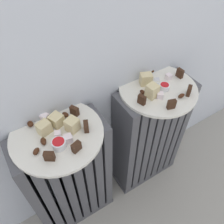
% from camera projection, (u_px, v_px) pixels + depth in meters
% --- Properties ---
extents(radiator_left, '(0.35, 0.15, 0.63)m').
position_uv_depth(radiator_left, '(70.00, 180.00, 1.01)').
color(radiator_left, '#47474C').
rests_on(radiator_left, ground_plane).
extents(radiator_right, '(0.35, 0.15, 0.63)m').
position_uv_depth(radiator_right, '(148.00, 138.00, 1.16)').
color(radiator_right, '#47474C').
rests_on(radiator_right, ground_plane).
extents(plate_left, '(0.31, 0.31, 0.01)m').
position_uv_depth(plate_left, '(57.00, 134.00, 0.77)').
color(plate_left, silver).
rests_on(plate_left, radiator_left).
extents(plate_right, '(0.31, 0.31, 0.01)m').
position_uv_depth(plate_right, '(158.00, 89.00, 0.92)').
color(plate_right, silver).
rests_on(plate_right, radiator_right).
extents(dark_cake_slice_left_0, '(0.03, 0.03, 0.03)m').
position_uv_depth(dark_cake_slice_left_0, '(49.00, 156.00, 0.68)').
color(dark_cake_slice_left_0, '#382114').
rests_on(dark_cake_slice_left_0, plate_left).
extents(dark_cake_slice_left_1, '(0.03, 0.02, 0.03)m').
position_uv_depth(dark_cake_slice_left_1, '(76.00, 147.00, 0.71)').
color(dark_cake_slice_left_1, '#382114').
rests_on(dark_cake_slice_left_1, plate_left).
extents(dark_cake_slice_left_2, '(0.03, 0.03, 0.03)m').
position_uv_depth(dark_cake_slice_left_2, '(86.00, 126.00, 0.76)').
color(dark_cake_slice_left_2, '#382114').
rests_on(dark_cake_slice_left_2, plate_left).
extents(dark_cake_slice_left_3, '(0.03, 0.03, 0.03)m').
position_uv_depth(dark_cake_slice_left_3, '(74.00, 111.00, 0.81)').
color(dark_cake_slice_left_3, '#382114').
rests_on(dark_cake_slice_left_3, plate_left).
extents(marble_cake_slice_left_0, '(0.05, 0.05, 0.05)m').
position_uv_depth(marble_cake_slice_left_0, '(72.00, 125.00, 0.76)').
color(marble_cake_slice_left_0, beige).
rests_on(marble_cake_slice_left_0, plate_left).
extents(marble_cake_slice_left_1, '(0.05, 0.04, 0.04)m').
position_uv_depth(marble_cake_slice_left_1, '(44.00, 128.00, 0.75)').
color(marble_cake_slice_left_1, beige).
rests_on(marble_cake_slice_left_1, plate_left).
extents(marble_cake_slice_left_2, '(0.05, 0.05, 0.04)m').
position_uv_depth(marble_cake_slice_left_2, '(57.00, 120.00, 0.77)').
color(marble_cake_slice_left_2, beige).
rests_on(marble_cake_slice_left_2, plate_left).
extents(turkish_delight_left_0, '(0.03, 0.03, 0.02)m').
position_uv_depth(turkish_delight_left_0, '(58.00, 134.00, 0.75)').
color(turkish_delight_left_0, white).
rests_on(turkish_delight_left_0, plate_left).
extents(turkish_delight_left_1, '(0.03, 0.03, 0.02)m').
position_uv_depth(turkish_delight_left_1, '(45.00, 117.00, 0.79)').
color(turkish_delight_left_1, white).
rests_on(turkish_delight_left_1, plate_left).
extents(turkish_delight_left_2, '(0.03, 0.03, 0.03)m').
position_uv_depth(turkish_delight_left_2, '(68.00, 139.00, 0.73)').
color(turkish_delight_left_2, white).
rests_on(turkish_delight_left_2, plate_left).
extents(medjool_date_left_0, '(0.02, 0.03, 0.02)m').
position_uv_depth(medjool_date_left_0, '(30.00, 124.00, 0.78)').
color(medjool_date_left_0, '#3D1E0F').
rests_on(medjool_date_left_0, plate_left).
extents(medjool_date_left_1, '(0.03, 0.03, 0.02)m').
position_uv_depth(medjool_date_left_1, '(65.00, 115.00, 0.81)').
color(medjool_date_left_1, '#3D1E0F').
rests_on(medjool_date_left_1, plate_left).
extents(medjool_date_left_2, '(0.02, 0.03, 0.01)m').
position_uv_depth(medjool_date_left_2, '(43.00, 141.00, 0.73)').
color(medjool_date_left_2, '#3D1E0F').
rests_on(medjool_date_left_2, plate_left).
extents(medjool_date_left_3, '(0.03, 0.03, 0.02)m').
position_uv_depth(medjool_date_left_3, '(36.00, 151.00, 0.71)').
color(medjool_date_left_3, '#3D1E0F').
rests_on(medjool_date_left_3, plate_left).
extents(jam_bowl_left, '(0.05, 0.05, 0.03)m').
position_uv_depth(jam_bowl_left, '(59.00, 144.00, 0.72)').
color(jam_bowl_left, white).
rests_on(jam_bowl_left, plate_left).
extents(dark_cake_slice_right_0, '(0.02, 0.03, 0.04)m').
position_uv_depth(dark_cake_slice_right_0, '(142.00, 100.00, 0.84)').
color(dark_cake_slice_right_0, '#382114').
rests_on(dark_cake_slice_right_0, plate_right).
extents(dark_cake_slice_right_1, '(0.03, 0.02, 0.04)m').
position_uv_depth(dark_cake_slice_right_1, '(172.00, 104.00, 0.83)').
color(dark_cake_slice_right_1, '#382114').
rests_on(dark_cake_slice_right_1, plate_right).
extents(dark_cake_slice_right_2, '(0.03, 0.03, 0.04)m').
position_uv_depth(dark_cake_slice_right_2, '(189.00, 91.00, 0.87)').
color(dark_cake_slice_right_2, '#382114').
rests_on(dark_cake_slice_right_2, plate_right).
extents(dark_cake_slice_right_3, '(0.02, 0.03, 0.04)m').
position_uv_depth(dark_cake_slice_right_3, '(180.00, 73.00, 0.95)').
color(dark_cake_slice_right_3, '#382114').
rests_on(dark_cake_slice_right_3, plate_right).
extents(marble_cake_slice_right_0, '(0.05, 0.05, 0.05)m').
position_uv_depth(marble_cake_slice_right_0, '(146.00, 79.00, 0.91)').
color(marble_cake_slice_right_0, beige).
rests_on(marble_cake_slice_right_0, plate_right).
extents(marble_cake_slice_right_1, '(0.05, 0.04, 0.05)m').
position_uv_depth(marble_cake_slice_right_1, '(152.00, 91.00, 0.86)').
color(marble_cake_slice_right_1, beige).
rests_on(marble_cake_slice_right_1, plate_right).
extents(turkish_delight_right_0, '(0.03, 0.03, 0.02)m').
position_uv_depth(turkish_delight_right_0, '(160.00, 95.00, 0.87)').
color(turkish_delight_right_0, white).
rests_on(turkish_delight_right_0, plate_right).
extents(turkish_delight_right_1, '(0.02, 0.02, 0.02)m').
position_uv_depth(turkish_delight_right_1, '(169.00, 77.00, 0.94)').
color(turkish_delight_right_1, white).
rests_on(turkish_delight_right_1, plate_right).
extents(medjool_date_right_0, '(0.03, 0.03, 0.02)m').
position_uv_depth(medjool_date_right_0, '(151.00, 71.00, 0.97)').
color(medjool_date_right_0, '#3D1E0F').
rests_on(medjool_date_right_0, plate_right).
extents(medjool_date_right_1, '(0.03, 0.01, 0.02)m').
position_uv_depth(medjool_date_right_1, '(181.00, 96.00, 0.87)').
color(medjool_date_right_1, '#3D1E0F').
rests_on(medjool_date_right_1, plate_right).
extents(medjool_date_right_2, '(0.02, 0.03, 0.02)m').
position_uv_depth(medjool_date_right_2, '(142.00, 92.00, 0.89)').
color(medjool_date_right_2, '#3D1E0F').
rests_on(medjool_date_right_2, plate_right).
extents(jam_bowl_right, '(0.04, 0.04, 0.02)m').
position_uv_depth(jam_bowl_right, '(164.00, 87.00, 0.90)').
color(jam_bowl_right, white).
rests_on(jam_bowl_right, plate_right).
extents(fork, '(0.07, 0.09, 0.00)m').
position_uv_depth(fork, '(158.00, 85.00, 0.92)').
color(fork, silver).
rests_on(fork, plate_right).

